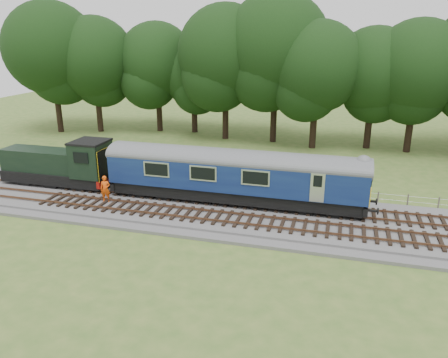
% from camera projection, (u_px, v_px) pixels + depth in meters
% --- Properties ---
extents(ground, '(120.00, 120.00, 0.00)m').
position_uv_depth(ground, '(285.00, 220.00, 28.85)').
color(ground, '#3F6425').
rests_on(ground, ground).
extents(ballast, '(70.00, 7.00, 0.35)m').
position_uv_depth(ballast, '(286.00, 218.00, 28.79)').
color(ballast, '#4C4C4F').
rests_on(ballast, ground).
extents(track_north, '(67.20, 2.40, 0.21)m').
position_uv_depth(track_north, '(289.00, 207.00, 30.00)').
color(track_north, black).
rests_on(track_north, ballast).
extents(track_south, '(67.20, 2.40, 0.21)m').
position_uv_depth(track_south, '(282.00, 224.00, 27.26)').
color(track_south, black).
rests_on(track_south, ballast).
extents(fence, '(64.00, 0.12, 1.00)m').
position_uv_depth(fence, '(294.00, 197.00, 32.96)').
color(fence, '#6B6054').
rests_on(fence, ground).
extents(tree_line, '(70.00, 8.00, 18.00)m').
position_uv_depth(tree_line, '(313.00, 143.00, 48.94)').
color(tree_line, black).
rests_on(tree_line, ground).
extents(dmu_railcar, '(18.05, 2.86, 3.88)m').
position_uv_depth(dmu_railcar, '(234.00, 172.00, 30.28)').
color(dmu_railcar, black).
rests_on(dmu_railcar, ground).
extents(shunter_loco, '(8.91, 2.60, 3.38)m').
position_uv_depth(shunter_loco, '(61.00, 165.00, 34.01)').
color(shunter_loco, black).
rests_on(shunter_loco, ground).
extents(worker, '(0.79, 0.62, 1.90)m').
position_uv_depth(worker, '(105.00, 189.00, 30.78)').
color(worker, '#F1510C').
rests_on(worker, ballast).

